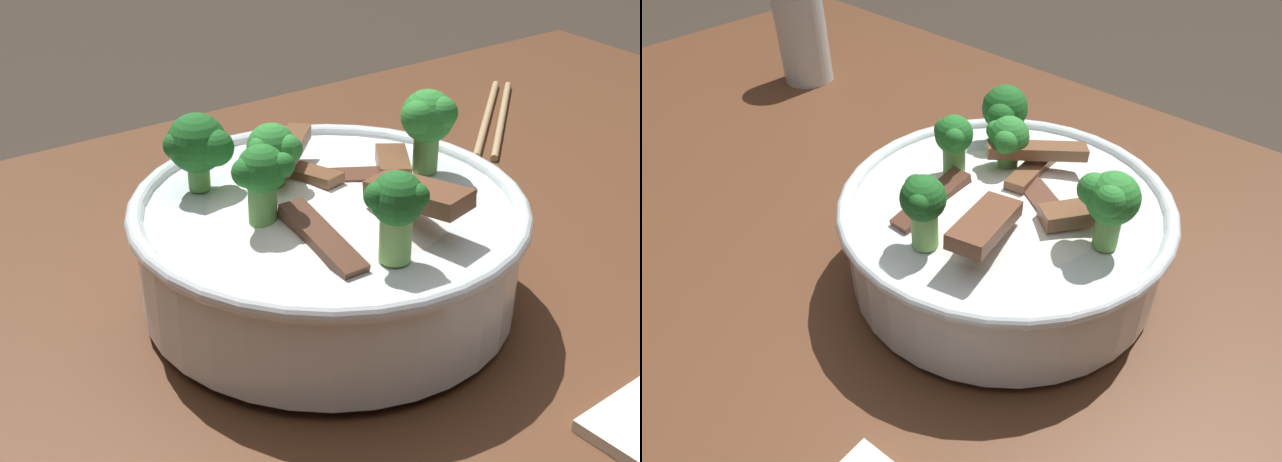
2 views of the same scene
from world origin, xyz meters
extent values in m
cube|color=#56331E|center=(0.00, 0.00, 0.78)|extent=(1.35, 0.79, 0.04)
cube|color=#56331E|center=(-0.59, -0.31, 0.38)|extent=(0.09, 0.09, 0.76)
cylinder|color=silver|center=(-0.05, -0.03, 0.80)|extent=(0.11, 0.11, 0.01)
cylinder|color=silver|center=(-0.05, -0.03, 0.84)|extent=(0.25, 0.25, 0.07)
torus|color=silver|center=(-0.05, -0.03, 0.88)|extent=(0.26, 0.26, 0.01)
ellipsoid|color=white|center=(-0.05, -0.03, 0.85)|extent=(0.21, 0.21, 0.07)
cube|color=#563323|center=(-0.08, -0.04, 0.88)|extent=(0.05, 0.04, 0.01)
cube|color=brown|center=(-0.08, 0.03, 0.90)|extent=(0.04, 0.07, 0.02)
cube|color=brown|center=(-0.05, -0.07, 0.90)|extent=(0.07, 0.07, 0.02)
cube|color=brown|center=(-0.05, -0.07, 0.89)|extent=(0.03, 0.07, 0.01)
cube|color=brown|center=(-0.11, -0.03, 0.89)|extent=(0.04, 0.05, 0.01)
cube|color=#563323|center=(-0.02, 0.01, 0.88)|extent=(0.02, 0.07, 0.02)
cylinder|color=#7AB256|center=(-0.04, 0.05, 0.89)|extent=(0.02, 0.02, 0.03)
sphere|color=#1E6023|center=(-0.04, 0.05, 0.92)|extent=(0.03, 0.03, 0.03)
sphere|color=#1E6023|center=(-0.03, 0.04, 0.92)|extent=(0.02, 0.02, 0.02)
sphere|color=#1E6023|center=(-0.05, 0.06, 0.92)|extent=(0.01, 0.01, 0.01)
cylinder|color=#5B9947|center=(0.01, -0.10, 0.89)|extent=(0.01, 0.01, 0.02)
sphere|color=#1E6023|center=(0.01, -0.10, 0.91)|extent=(0.04, 0.04, 0.04)
sphere|color=#1E6023|center=(0.02, -0.10, 0.91)|extent=(0.02, 0.02, 0.02)
sphere|color=#1E6023|center=(0.00, -0.08, 0.91)|extent=(0.02, 0.02, 0.02)
cylinder|color=#6BA84C|center=(-0.03, -0.06, 0.89)|extent=(0.02, 0.02, 0.02)
sphere|color=#2D8433|center=(-0.03, -0.06, 0.91)|extent=(0.03, 0.03, 0.03)
sphere|color=#2D8433|center=(-0.02, -0.06, 0.91)|extent=(0.02, 0.02, 0.02)
sphere|color=#2D8433|center=(-0.03, -0.05, 0.91)|extent=(0.02, 0.02, 0.02)
cylinder|color=#6BA84C|center=(-0.14, -0.04, 0.89)|extent=(0.02, 0.02, 0.03)
sphere|color=#2D8433|center=(-0.14, -0.04, 0.92)|extent=(0.04, 0.04, 0.04)
sphere|color=#2D8433|center=(-0.12, -0.03, 0.92)|extent=(0.02, 0.02, 0.02)
sphere|color=#2D8433|center=(-0.14, -0.03, 0.92)|extent=(0.02, 0.02, 0.02)
cylinder|color=#5B9947|center=(0.00, -0.03, 0.89)|extent=(0.02, 0.02, 0.03)
sphere|color=#237028|center=(0.00, -0.03, 0.92)|extent=(0.03, 0.03, 0.03)
sphere|color=#237028|center=(0.01, -0.03, 0.92)|extent=(0.02, 0.02, 0.02)
sphere|color=#237028|center=(-0.01, -0.02, 0.92)|extent=(0.02, 0.02, 0.02)
cylinder|color=tan|center=(-0.38, -0.20, 0.80)|extent=(0.15, 0.14, 0.01)
cylinder|color=tan|center=(-0.37, -0.21, 0.80)|extent=(0.16, 0.14, 0.01)
camera|label=1|loc=(0.25, 0.40, 1.15)|focal=51.11mm
camera|label=2|loc=(-0.28, 0.27, 1.14)|focal=33.29mm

